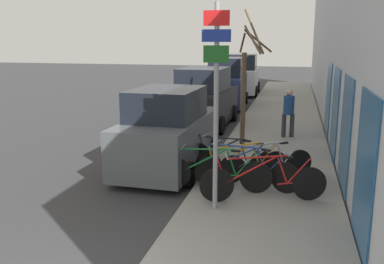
{
  "coord_description": "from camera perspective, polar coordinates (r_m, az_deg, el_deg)",
  "views": [
    {
      "loc": [
        3.12,
        -3.79,
        3.41
      ],
      "look_at": [
        0.71,
        6.13,
        1.18
      ],
      "focal_mm": 40.0,
      "sensor_mm": 36.0,
      "label": 1
    }
  ],
  "objects": [
    {
      "name": "parked_car_3",
      "position": [
        27.0,
        6.67,
        7.4
      ],
      "size": [
        2.23,
        4.35,
        2.47
      ],
      "rotation": [
        0.0,
        0.0,
        0.04
      ],
      "color": "silver",
      "rests_on": "ground"
    },
    {
      "name": "sidewalk_curb",
      "position": [
        18.11,
        11.75,
        1.46
      ],
      "size": [
        3.2,
        32.0,
        0.15
      ],
      "color": "gray",
      "rests_on": "ground"
    },
    {
      "name": "parked_car_2",
      "position": [
        21.79,
        4.65,
        6.28
      ],
      "size": [
        2.09,
        4.31,
        2.5
      ],
      "rotation": [
        0.0,
        0.0,
        0.04
      ],
      "color": "navy",
      "rests_on": "ground"
    },
    {
      "name": "bicycle_5",
      "position": [
        10.58,
        5.09,
        -3.44
      ],
      "size": [
        2.3,
        0.71,
        0.92
      ],
      "rotation": [
        0.0,
        0.0,
        1.31
      ],
      "color": "black",
      "rests_on": "sidewalk_curb"
    },
    {
      "name": "street_tree",
      "position": [
        13.34,
        7.18,
        6.43
      ],
      "size": [
        1.01,
        2.11,
        4.12
      ],
      "color": "brown",
      "rests_on": "sidewalk_curb"
    },
    {
      "name": "bicycle_4",
      "position": [
        10.22,
        9.88,
        -4.17
      ],
      "size": [
        2.09,
        1.22,
        0.91
      ],
      "rotation": [
        0.0,
        0.0,
        2.09
      ],
      "color": "black",
      "rests_on": "sidewalk_curb"
    },
    {
      "name": "ground_plane",
      "position": [
        15.68,
        1.83,
        -0.23
      ],
      "size": [
        80.0,
        80.0,
        0.0
      ],
      "primitive_type": "plane",
      "color": "#333335"
    },
    {
      "name": "bicycle_1",
      "position": [
        9.38,
        3.07,
        -5.38
      ],
      "size": [
        2.49,
        0.44,
        0.97
      ],
      "rotation": [
        0.0,
        0.0,
        1.61
      ],
      "color": "black",
      "rests_on": "sidewalk_curb"
    },
    {
      "name": "pedestrian_near",
      "position": [
        14.69,
        12.76,
        2.92
      ],
      "size": [
        0.42,
        0.36,
        1.62
      ],
      "rotation": [
        0.0,
        0.0,
        0.26
      ],
      "color": "#333338",
      "rests_on": "sidewalk_curb"
    },
    {
      "name": "signpost",
      "position": [
        7.97,
        3.22,
        4.7
      ],
      "size": [
        0.53,
        0.11,
        3.91
      ],
      "color": "#939399",
      "rests_on": "sidewalk_curb"
    },
    {
      "name": "bicycle_2",
      "position": [
        9.71,
        7.14,
        -4.87
      ],
      "size": [
        2.46,
        0.8,
        0.95
      ],
      "rotation": [
        0.0,
        0.0,
        1.29
      ],
      "color": "black",
      "rests_on": "sidewalk_curb"
    },
    {
      "name": "parked_car_1",
      "position": [
        16.86,
        1.64,
        4.29
      ],
      "size": [
        2.24,
        4.36,
        2.31
      ],
      "rotation": [
        0.0,
        0.0,
        -0.04
      ],
      "color": "black",
      "rests_on": "ground"
    },
    {
      "name": "parked_car_0",
      "position": [
        11.28,
        -3.16,
        -0.08
      ],
      "size": [
        2.11,
        4.26,
        2.17
      ],
      "rotation": [
        0.0,
        0.0,
        -0.03
      ],
      "color": "#51565B",
      "rests_on": "ground"
    },
    {
      "name": "bicycle_0",
      "position": [
        8.87,
        9.49,
        -6.56
      ],
      "size": [
        2.52,
        0.81,
        0.98
      ],
      "rotation": [
        0.0,
        0.0,
        1.85
      ],
      "color": "black",
      "rests_on": "sidewalk_curb"
    },
    {
      "name": "building_facade",
      "position": [
        17.75,
        17.95,
        11.16
      ],
      "size": [
        0.23,
        32.0,
        6.5
      ],
      "color": "#B2B7C1",
      "rests_on": "ground"
    },
    {
      "name": "bicycle_3",
      "position": [
        10.0,
        6.75,
        -4.43
      ],
      "size": [
        2.04,
        1.18,
        0.92
      ],
      "rotation": [
        0.0,
        0.0,
        2.09
      ],
      "color": "black",
      "rests_on": "sidewalk_curb"
    }
  ]
}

